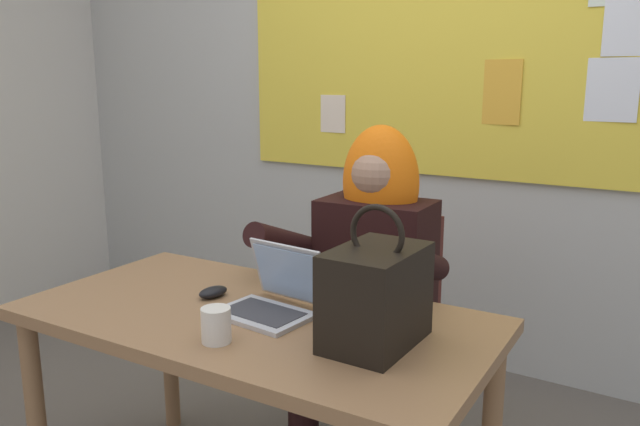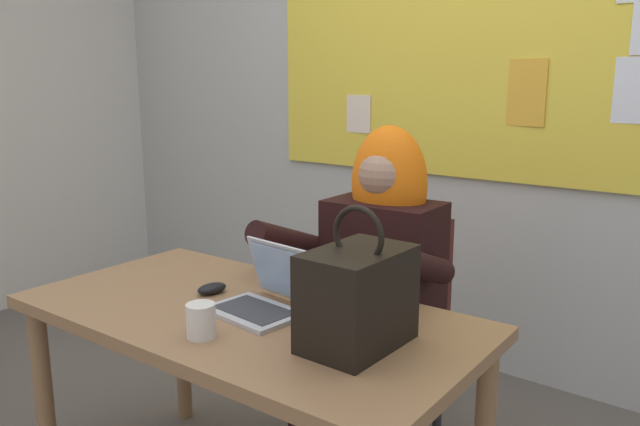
{
  "view_description": "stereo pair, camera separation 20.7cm",
  "coord_description": "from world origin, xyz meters",
  "px_view_note": "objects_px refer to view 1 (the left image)",
  "views": [
    {
      "loc": [
        1.03,
        -1.25,
        1.41
      ],
      "look_at": [
        -0.05,
        0.47,
        0.98
      ],
      "focal_mm": 35.02,
      "sensor_mm": 36.0,
      "label": 1
    },
    {
      "loc": [
        1.2,
        -1.13,
        1.41
      ],
      "look_at": [
        -0.05,
        0.47,
        0.98
      ],
      "focal_mm": 35.02,
      "sensor_mm": 36.0,
      "label": 2
    }
  ],
  "objects_px": {
    "laptop": "(273,298)",
    "computer_mouse": "(213,292)",
    "chair_at_desk": "(383,313)",
    "handbag": "(376,295)",
    "person_costumed": "(368,265)",
    "desk_main": "(253,340)",
    "coffee_mug": "(216,325)"
  },
  "relations": [
    {
      "from": "coffee_mug",
      "to": "person_costumed",
      "type": "bearing_deg",
      "value": 88.3
    },
    {
      "from": "laptop",
      "to": "coffee_mug",
      "type": "relative_size",
      "value": 3.11
    },
    {
      "from": "chair_at_desk",
      "to": "laptop",
      "type": "distance_m",
      "value": 0.74
    },
    {
      "from": "coffee_mug",
      "to": "computer_mouse",
      "type": "bearing_deg",
      "value": 133.31
    },
    {
      "from": "chair_at_desk",
      "to": "computer_mouse",
      "type": "distance_m",
      "value": 0.77
    },
    {
      "from": "desk_main",
      "to": "coffee_mug",
      "type": "bearing_deg",
      "value": -76.8
    },
    {
      "from": "coffee_mug",
      "to": "chair_at_desk",
      "type": "bearing_deg",
      "value": 88.3
    },
    {
      "from": "person_costumed",
      "to": "computer_mouse",
      "type": "xyz_separation_m",
      "value": [
        -0.27,
        -0.56,
        0.01
      ]
    },
    {
      "from": "computer_mouse",
      "to": "coffee_mug",
      "type": "xyz_separation_m",
      "value": [
        0.25,
        -0.26,
        0.03
      ]
    },
    {
      "from": "laptop",
      "to": "chair_at_desk",
      "type": "bearing_deg",
      "value": 92.54
    },
    {
      "from": "laptop",
      "to": "computer_mouse",
      "type": "relative_size",
      "value": 2.84
    },
    {
      "from": "person_costumed",
      "to": "coffee_mug",
      "type": "bearing_deg",
      "value": -4.61
    },
    {
      "from": "laptop",
      "to": "computer_mouse",
      "type": "bearing_deg",
      "value": -175.87
    },
    {
      "from": "desk_main",
      "to": "laptop",
      "type": "relative_size",
      "value": 4.93
    },
    {
      "from": "chair_at_desk",
      "to": "handbag",
      "type": "xyz_separation_m",
      "value": [
        0.33,
        -0.73,
        0.35
      ]
    },
    {
      "from": "laptop",
      "to": "computer_mouse",
      "type": "height_order",
      "value": "laptop"
    },
    {
      "from": "person_costumed",
      "to": "handbag",
      "type": "bearing_deg",
      "value": 26.58
    },
    {
      "from": "computer_mouse",
      "to": "handbag",
      "type": "xyz_separation_m",
      "value": [
        0.61,
        -0.04,
        0.12
      ]
    },
    {
      "from": "person_costumed",
      "to": "handbag",
      "type": "relative_size",
      "value": 3.3
    },
    {
      "from": "desk_main",
      "to": "computer_mouse",
      "type": "bearing_deg",
      "value": 167.97
    },
    {
      "from": "desk_main",
      "to": "handbag",
      "type": "distance_m",
      "value": 0.47
    },
    {
      "from": "person_costumed",
      "to": "coffee_mug",
      "type": "relative_size",
      "value": 13.13
    },
    {
      "from": "person_costumed",
      "to": "chair_at_desk",
      "type": "bearing_deg",
      "value": 175.41
    },
    {
      "from": "chair_at_desk",
      "to": "computer_mouse",
      "type": "height_order",
      "value": "chair_at_desk"
    },
    {
      "from": "laptop",
      "to": "handbag",
      "type": "relative_size",
      "value": 0.78
    },
    {
      "from": "person_costumed",
      "to": "desk_main",
      "type": "bearing_deg",
      "value": -10.12
    },
    {
      "from": "person_costumed",
      "to": "handbag",
      "type": "xyz_separation_m",
      "value": [
        0.34,
        -0.6,
        0.12
      ]
    },
    {
      "from": "computer_mouse",
      "to": "handbag",
      "type": "relative_size",
      "value": 0.28
    },
    {
      "from": "handbag",
      "to": "laptop",
      "type": "bearing_deg",
      "value": 174.06
    },
    {
      "from": "desk_main",
      "to": "computer_mouse",
      "type": "xyz_separation_m",
      "value": [
        -0.19,
        0.04,
        0.11
      ]
    },
    {
      "from": "laptop",
      "to": "handbag",
      "type": "height_order",
      "value": "handbag"
    },
    {
      "from": "desk_main",
      "to": "laptop",
      "type": "xyz_separation_m",
      "value": [
        0.05,
        0.04,
        0.13
      ]
    }
  ]
}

